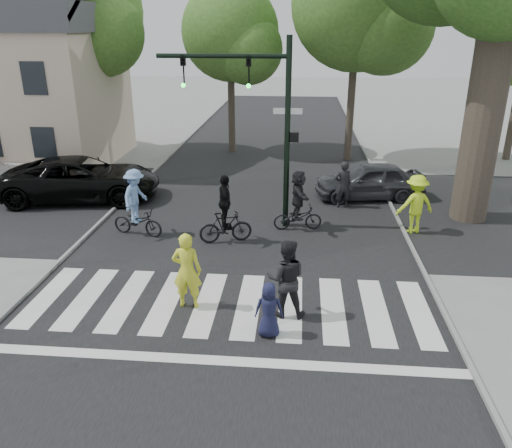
{
  "coord_description": "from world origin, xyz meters",
  "views": [
    {
      "loc": [
        1.59,
        -9.35,
        6.2
      ],
      "look_at": [
        0.5,
        3.0,
        1.3
      ],
      "focal_mm": 35.0,
      "sensor_mm": 36.0,
      "label": 1
    }
  ],
  "objects": [
    {
      "name": "car_grey",
      "position": [
        4.3,
        9.42,
        0.7
      ],
      "size": [
        4.33,
        2.27,
        1.41
      ],
      "primitive_type": "imported",
      "rotation": [
        0.0,
        0.0,
        -1.42
      ],
      "color": "#36373C",
      "rests_on": "ground"
    },
    {
      "name": "cyclist_right",
      "position": [
        1.61,
        5.93,
        0.89
      ],
      "size": [
        1.64,
        1.52,
        1.99
      ],
      "color": "black",
      "rests_on": "ground"
    },
    {
      "name": "ground",
      "position": [
        0.0,
        0.0,
        0.0
      ],
      "size": [
        120.0,
        120.0,
        0.0
      ],
      "primitive_type": "plane",
      "color": "gray",
      "rests_on": "ground"
    },
    {
      "name": "road_cross",
      "position": [
        0.0,
        8.0,
        0.01
      ],
      "size": [
        70.0,
        10.0,
        0.01
      ],
      "primitive_type": "cube",
      "color": "black",
      "rests_on": "ground"
    },
    {
      "name": "cyclist_mid",
      "position": [
        -0.59,
        4.71,
        0.88
      ],
      "size": [
        1.7,
        1.07,
        2.13
      ],
      "color": "black",
      "rests_on": "ground"
    },
    {
      "name": "curb_right",
      "position": [
        5.05,
        5.0,
        0.05
      ],
      "size": [
        0.1,
        70.0,
        0.1
      ],
      "primitive_type": "cube",
      "color": "gray",
      "rests_on": "ground"
    },
    {
      "name": "bystander_dark",
      "position": [
        3.21,
        8.28,
        0.87
      ],
      "size": [
        0.71,
        0.55,
        1.73
      ],
      "primitive_type": "imported",
      "rotation": [
        0.0,
        0.0,
        3.38
      ],
      "color": "black",
      "rests_on": "ground"
    },
    {
      "name": "pedestrian_adult",
      "position": [
        1.39,
        0.65,
        0.93
      ],
      "size": [
        0.92,
        0.73,
        1.87
      ],
      "primitive_type": "imported",
      "rotation": [
        0.0,
        0.0,
        3.16
      ],
      "color": "black",
      "rests_on": "ground"
    },
    {
      "name": "house",
      "position": [
        -11.49,
        13.98,
        3.8
      ],
      "size": [
        8.4,
        8.1,
        8.82
      ],
      "color": "beige",
      "rests_on": "ground"
    },
    {
      "name": "pedestrian_child",
      "position": [
        1.06,
        -0.21,
        0.63
      ],
      "size": [
        0.63,
        0.43,
        1.25
      ],
      "primitive_type": "imported",
      "rotation": [
        0.0,
        0.0,
        3.2
      ],
      "color": "#1A1C3B",
      "rests_on": "ground"
    },
    {
      "name": "bg_tree_1",
      "position": [
        -8.7,
        15.48,
        6.65
      ],
      "size": [
        6.09,
        5.8,
        9.8
      ],
      "color": "brown",
      "rests_on": "ground"
    },
    {
      "name": "bystander_hivis",
      "position": [
        5.33,
        6.03,
        0.96
      ],
      "size": [
        1.4,
        1.05,
        1.92
      ],
      "primitive_type": "imported",
      "rotation": [
        0.0,
        0.0,
        3.45
      ],
      "color": "#D0FF24",
      "rests_on": "ground"
    },
    {
      "name": "pedestrian_woman",
      "position": [
        -0.92,
        0.83,
        0.94
      ],
      "size": [
        0.69,
        0.45,
        1.88
      ],
      "primitive_type": "imported",
      "rotation": [
        0.0,
        0.0,
        3.15
      ],
      "color": "yellow",
      "rests_on": "ground"
    },
    {
      "name": "bg_tree_2",
      "position": [
        -1.76,
        16.62,
        5.78
      ],
      "size": [
        5.04,
        4.8,
        8.4
      ],
      "color": "brown",
      "rests_on": "ground"
    },
    {
      "name": "bg_tree_3",
      "position": [
        4.31,
        15.27,
        6.94
      ],
      "size": [
        6.3,
        6.0,
        10.2
      ],
      "color": "brown",
      "rests_on": "ground"
    },
    {
      "name": "curb_left",
      "position": [
        -5.05,
        5.0,
        0.05
      ],
      "size": [
        0.1,
        70.0,
        0.1
      ],
      "primitive_type": "cube",
      "color": "gray",
      "rests_on": "ground"
    },
    {
      "name": "car_suv",
      "position": [
        -6.66,
        8.31,
        0.81
      ],
      "size": [
        6.18,
        3.56,
        1.62
      ],
      "primitive_type": "imported",
      "rotation": [
        0.0,
        0.0,
        1.73
      ],
      "color": "black",
      "rests_on": "ground"
    },
    {
      "name": "traffic_signal",
      "position": [
        0.35,
        6.2,
        3.9
      ],
      "size": [
        4.45,
        0.29,
        6.0
      ],
      "color": "black",
      "rests_on": "ground"
    },
    {
      "name": "crosswalk",
      "position": [
        0.0,
        0.66,
        0.01
      ],
      "size": [
        10.0,
        3.85,
        0.01
      ],
      "color": "silver",
      "rests_on": "ground"
    },
    {
      "name": "road_stem",
      "position": [
        0.0,
        5.0,
        0.01
      ],
      "size": [
        10.0,
        70.0,
        0.01
      ],
      "primitive_type": "cube",
      "color": "black",
      "rests_on": "ground"
    },
    {
      "name": "cyclist_left",
      "position": [
        -3.45,
        5.01,
        0.94
      ],
      "size": [
        1.8,
        1.23,
        2.16
      ],
      "color": "black",
      "rests_on": "ground"
    }
  ]
}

